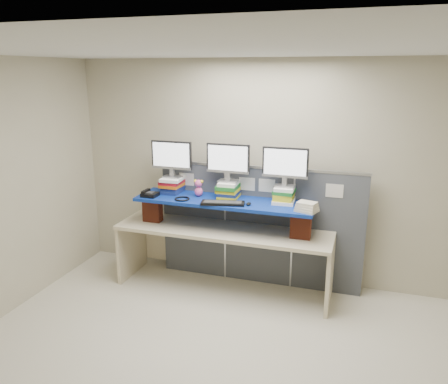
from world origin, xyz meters
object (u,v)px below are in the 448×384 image
(desk, at_px, (224,240))
(monitor_center, at_px, (228,160))
(monitor_right, at_px, (285,165))
(desk_phone, at_px, (149,194))
(keyboard, at_px, (223,203))
(blue_board, at_px, (224,202))
(monitor_left, at_px, (172,157))

(desk, relative_size, monitor_center, 4.97)
(monitor_right, bearing_deg, desk_phone, -171.10)
(monitor_center, bearing_deg, desk, -95.43)
(monitor_center, xyz_separation_m, desk_phone, (-0.94, -0.25, -0.43))
(desk, height_order, keyboard, keyboard)
(desk_phone, bearing_deg, monitor_right, 9.45)
(monitor_center, bearing_deg, keyboard, -84.29)
(keyboard, bearing_deg, monitor_right, 12.02)
(monitor_center, height_order, desk_phone, monitor_center)
(blue_board, xyz_separation_m, keyboard, (0.04, -0.17, 0.03))
(desk, relative_size, monitor_left, 4.97)
(desk_phone, bearing_deg, monitor_left, 52.68)
(blue_board, distance_m, monitor_right, 0.85)
(monitor_right, bearing_deg, monitor_left, 180.00)
(blue_board, bearing_deg, monitor_right, 9.62)
(monitor_left, relative_size, desk_phone, 2.80)
(keyboard, bearing_deg, monitor_left, 148.14)
(desk, height_order, monitor_center, monitor_center)
(blue_board, height_order, monitor_left, monitor_left)
(monitor_center, relative_size, keyboard, 1.01)
(monitor_center, bearing_deg, monitor_right, -0.00)
(monitor_left, relative_size, monitor_right, 1.00)
(blue_board, height_order, desk_phone, desk_phone)
(keyboard, relative_size, desk_phone, 2.78)
(desk, bearing_deg, keyboard, -76.59)
(keyboard, bearing_deg, monitor_center, 84.32)
(monitor_left, height_order, keyboard, monitor_left)
(blue_board, relative_size, monitor_right, 4.08)
(blue_board, relative_size, keyboard, 4.11)
(monitor_center, distance_m, monitor_right, 0.69)
(monitor_left, relative_size, keyboard, 1.01)
(monitor_center, height_order, monitor_right, monitor_center)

